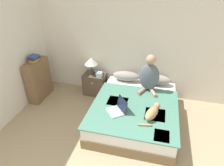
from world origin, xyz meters
TOP-DOWN VIEW (x-y plane):
  - wall_back at (0.00, 3.66)m, footprint 5.11×0.05m
  - bed at (0.34, 2.61)m, footprint 1.57×1.94m
  - pillow_near at (-0.00, 3.43)m, footprint 0.61×0.26m
  - pillow_far at (0.68, 3.43)m, footprint 0.61×0.26m
  - person_sitting at (0.52, 3.14)m, footprint 0.40×0.39m
  - cat_tabby at (0.67, 2.26)m, footprint 0.34×0.54m
  - laptop_open at (0.07, 2.25)m, footprint 0.42×0.42m
  - nightstand at (-0.74, 3.39)m, footprint 0.50×0.40m
  - table_lamp at (-0.81, 3.39)m, footprint 0.30×0.30m
  - tissue_box at (-0.59, 3.30)m, footprint 0.12×0.12m
  - bookshelf at (-1.91, 2.90)m, footprint 0.23×0.67m
  - book_stack_top at (-1.91, 2.90)m, footprint 0.20×0.24m

SIDE VIEW (x-z plane):
  - bed at x=0.34m, z-range 0.00..0.43m
  - nightstand at x=-0.74m, z-range 0.00..0.51m
  - bookshelf at x=-1.91m, z-range 0.00..0.91m
  - laptop_open at x=0.07m, z-range 0.36..0.60m
  - cat_tabby at x=0.67m, z-range 0.43..0.61m
  - pillow_near at x=0.00m, z-range 0.43..0.64m
  - pillow_far at x=0.68m, z-range 0.43..0.64m
  - tissue_box at x=-0.59m, z-range 0.50..0.64m
  - person_sitting at x=0.52m, z-range 0.37..1.14m
  - table_lamp at x=-0.81m, z-range 0.60..1.01m
  - book_stack_top at x=-1.91m, z-range 0.92..1.05m
  - wall_back at x=0.00m, z-range 0.00..2.55m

